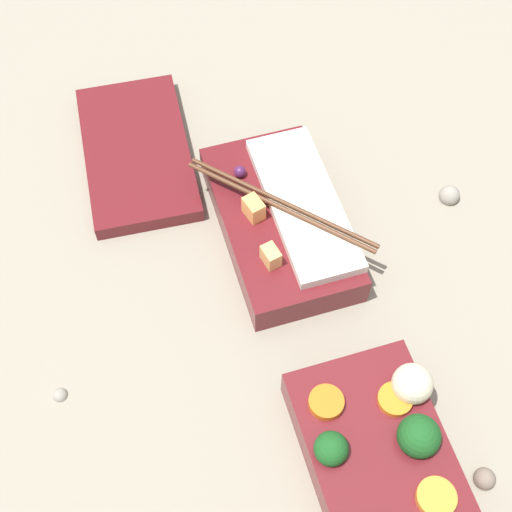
# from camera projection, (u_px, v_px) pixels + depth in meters

# --- Properties ---
(ground_plane) EXTENTS (3.00, 3.00, 0.00)m
(ground_plane) POSITION_uv_depth(u_px,v_px,m) (312.00, 342.00, 0.72)
(ground_plane) COLOR gray
(bento_tray_vegetable) EXTENTS (0.22, 0.13, 0.07)m
(bento_tray_vegetable) POSITION_uv_depth(u_px,v_px,m) (386.00, 470.00, 0.63)
(bento_tray_vegetable) COLOR maroon
(bento_tray_vegetable) RESTS_ON ground_plane
(bento_tray_rice) EXTENTS (0.22, 0.16, 0.06)m
(bento_tray_rice) POSITION_uv_depth(u_px,v_px,m) (283.00, 220.00, 0.77)
(bento_tray_rice) COLOR maroon
(bento_tray_rice) RESTS_ON ground_plane
(bento_lid) EXTENTS (0.22, 0.13, 0.02)m
(bento_lid) POSITION_uv_depth(u_px,v_px,m) (137.00, 152.00, 0.83)
(bento_lid) COLOR maroon
(bento_lid) RESTS_ON ground_plane
(pebble_0) EXTENTS (0.01, 0.01, 0.01)m
(pebble_0) POSITION_uv_depth(u_px,v_px,m) (59.00, 394.00, 0.68)
(pebble_0) COLOR gray
(pebble_0) RESTS_ON ground_plane
(pebble_1) EXTENTS (0.02, 0.02, 0.02)m
(pebble_1) POSITION_uv_depth(u_px,v_px,m) (449.00, 195.00, 0.81)
(pebble_1) COLOR gray
(pebble_1) RESTS_ON ground_plane
(pebble_2) EXTENTS (0.02, 0.02, 0.02)m
(pebble_2) POSITION_uv_depth(u_px,v_px,m) (484.00, 479.00, 0.64)
(pebble_2) COLOR #7A6B5B
(pebble_2) RESTS_ON ground_plane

